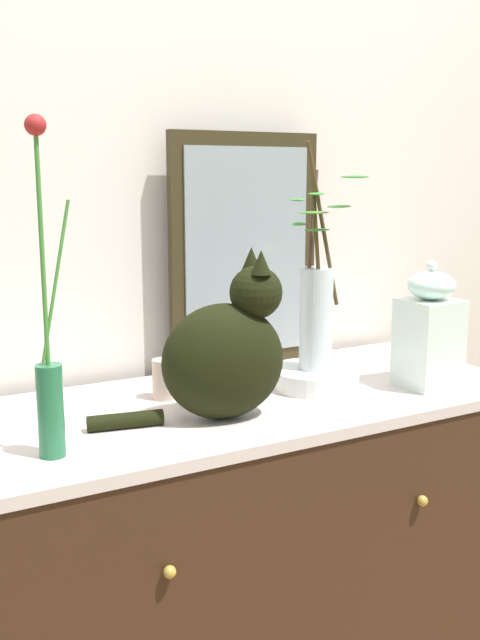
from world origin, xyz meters
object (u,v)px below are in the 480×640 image
at_px(bowl_porcelain, 315,378).
at_px(vase_glass_clear, 316,308).
at_px(vase_slim_green, 49,372).
at_px(candle_pillar, 164,379).
at_px(jar_lidded_porcelain, 429,331).
at_px(mirror_leaning, 245,252).
at_px(cat_sitting, 226,353).
at_px(sideboard, 240,582).

xyz_separation_m(bowl_porcelain, vase_glass_clear, (-0.00, -0.00, 0.17)).
xyz_separation_m(vase_slim_green, candle_pillar, (0.31, 0.22, -0.11)).
height_order(jar_lidded_porcelain, candle_pillar, jar_lidded_porcelain).
bearing_deg(bowl_porcelain, mirror_leaning, 99.97).
relative_size(mirror_leaning, cat_sitting, 1.44).
relative_size(mirror_leaning, vase_glass_clear, 1.15).
distance_m(cat_sitting, bowl_porcelain, 0.32).
xyz_separation_m(cat_sitting, jar_lidded_porcelain, (0.53, -0.03, -0.00)).
distance_m(cat_sitting, candle_pillar, 0.21).
height_order(vase_glass_clear, jar_lidded_porcelain, vase_glass_clear).
distance_m(mirror_leaning, vase_slim_green, 0.74).
distance_m(mirror_leaning, jar_lidded_porcelain, 0.50).
distance_m(mirror_leaning, bowl_porcelain, 0.38).
xyz_separation_m(bowl_porcelain, candle_pillar, (-0.35, 0.09, 0.02)).
bearing_deg(bowl_porcelain, cat_sitting, -161.77).
height_order(sideboard, bowl_porcelain, bowl_porcelain).
xyz_separation_m(mirror_leaning, candle_pillar, (-0.30, -0.17, -0.25)).
distance_m(sideboard, cat_sitting, 0.61).
xyz_separation_m(vase_slim_green, vase_glass_clear, (0.65, 0.13, 0.04)).
relative_size(sideboard, vase_slim_green, 2.28).
bearing_deg(jar_lidded_porcelain, cat_sitting, 177.19).
relative_size(vase_slim_green, vase_glass_clear, 1.13).
height_order(bowl_porcelain, jar_lidded_porcelain, jar_lidded_porcelain).
height_order(vase_slim_green, jar_lidded_porcelain, vase_slim_green).
distance_m(vase_slim_green, vase_glass_clear, 0.67).
height_order(sideboard, candle_pillar, candle_pillar).
distance_m(jar_lidded_porcelain, candle_pillar, 0.63).
height_order(mirror_leaning, jar_lidded_porcelain, mirror_leaning).
relative_size(vase_slim_green, candle_pillar, 5.78).
distance_m(sideboard, candle_pillar, 0.53).
distance_m(cat_sitting, jar_lidded_porcelain, 0.53).
bearing_deg(vase_slim_green, mirror_leaning, 32.30).
bearing_deg(jar_lidded_porcelain, vase_glass_clear, 153.79).
relative_size(cat_sitting, jar_lidded_porcelain, 1.39).
xyz_separation_m(sideboard, cat_sitting, (-0.09, -0.10, 0.59)).
xyz_separation_m(cat_sitting, candle_pillar, (-0.06, 0.18, -0.09)).
xyz_separation_m(vase_glass_clear, candle_pillar, (-0.35, 0.09, -0.15)).
relative_size(bowl_porcelain, candle_pillar, 2.05).
bearing_deg(sideboard, vase_slim_green, -163.48).
xyz_separation_m(sideboard, candle_pillar, (-0.15, 0.08, 0.50)).
bearing_deg(bowl_porcelain, sideboard, 178.23).
height_order(cat_sitting, candle_pillar, cat_sitting).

